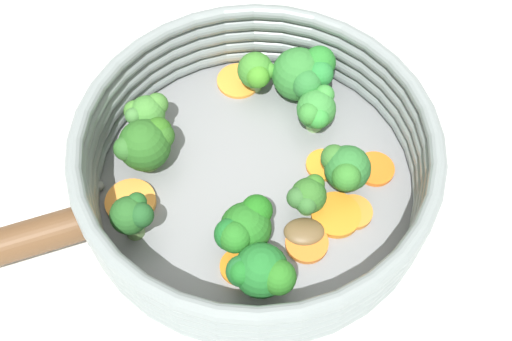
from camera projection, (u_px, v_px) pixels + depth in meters
name	position (u px, v px, depth m)	size (l,w,h in m)	color
ground_plane	(256.00, 187.00, 0.50)	(4.00, 4.00, 0.00)	white
skillet	(256.00, 184.00, 0.49)	(0.27, 0.27, 0.01)	gray
skillet_rim_wall	(256.00, 159.00, 0.46)	(0.28, 0.28, 0.06)	gray
skillet_rivet_left	(99.00, 186.00, 0.48)	(0.01, 0.01, 0.01)	gray
skillet_rivet_right	(116.00, 259.00, 0.45)	(0.01, 0.01, 0.01)	gray
carrot_slice_0	(324.00, 165.00, 0.49)	(0.03, 0.03, 0.00)	orange
carrot_slice_1	(239.00, 81.00, 0.54)	(0.04, 0.04, 0.00)	orange
carrot_slice_2	(336.00, 215.00, 0.47)	(0.04, 0.04, 0.01)	orange
carrot_slice_3	(131.00, 202.00, 0.48)	(0.04, 0.04, 0.01)	orange
carrot_slice_4	(355.00, 209.00, 0.47)	(0.03, 0.03, 0.00)	orange
carrot_slice_5	(307.00, 243.00, 0.46)	(0.03, 0.03, 0.00)	orange
carrot_slice_6	(239.00, 267.00, 0.45)	(0.03, 0.03, 0.00)	orange
carrot_slice_7	(375.00, 169.00, 0.49)	(0.03, 0.03, 0.00)	orange
broccoli_floret_0	(244.00, 228.00, 0.43)	(0.04, 0.05, 0.05)	#8BB667
broccoli_floret_1	(306.00, 74.00, 0.51)	(0.05, 0.05, 0.05)	#84A361
broccoli_floret_2	(260.00, 272.00, 0.41)	(0.05, 0.04, 0.05)	#89B06D
broccoli_floret_3	(147.00, 113.00, 0.49)	(0.03, 0.03, 0.04)	#6F9B51
broccoli_floret_4	(316.00, 110.00, 0.50)	(0.03, 0.04, 0.04)	#80B365
broccoli_floret_5	(345.00, 169.00, 0.46)	(0.04, 0.04, 0.05)	#719D52
broccoli_floret_6	(308.00, 196.00, 0.46)	(0.03, 0.04, 0.03)	#69934C
broccoli_floret_7	(257.00, 72.00, 0.52)	(0.03, 0.04, 0.04)	#8AAA66
broccoli_floret_8	(132.00, 215.00, 0.44)	(0.03, 0.03, 0.04)	#678C4B
broccoli_floret_9	(146.00, 144.00, 0.47)	(0.04, 0.05, 0.05)	#84A763
mushroom_piece_0	(304.00, 232.00, 0.46)	(0.03, 0.02, 0.01)	brown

